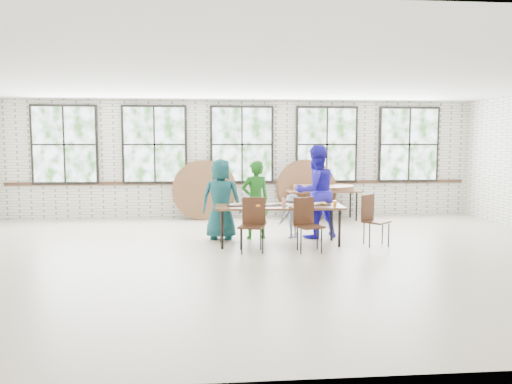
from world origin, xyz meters
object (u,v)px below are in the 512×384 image
(dining_table, at_px, (279,208))
(chair_near_right, at_px, (306,220))
(storage_table, at_px, (323,192))
(chair_near_left, at_px, (253,220))

(dining_table, height_order, chair_near_right, chair_near_right)
(dining_table, bearing_deg, storage_table, 65.27)
(chair_near_left, bearing_deg, dining_table, 60.19)
(chair_near_left, relative_size, storage_table, 0.52)
(chair_near_left, bearing_deg, storage_table, 76.68)
(dining_table, bearing_deg, chair_near_left, -134.86)
(chair_near_left, distance_m, chair_near_right, 0.95)
(dining_table, xyz_separation_m, chair_near_right, (0.41, -0.59, -0.13))
(dining_table, relative_size, storage_table, 1.33)
(chair_near_right, relative_size, storage_table, 0.52)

